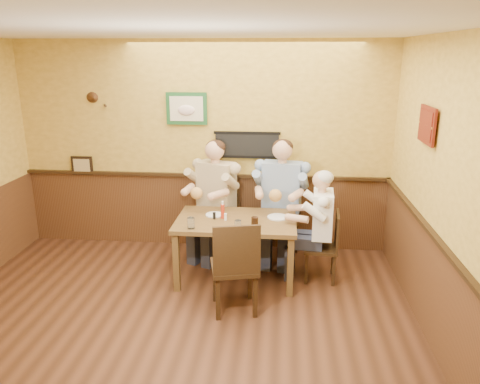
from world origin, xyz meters
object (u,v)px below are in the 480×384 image
object	(u,v)px
chair_back_right	(281,221)
hot_sauce_bottle	(223,211)
salt_shaker	(225,217)
diner_white_elder	(322,232)
chair_back_left	(217,219)
water_glass_mid	(238,225)
water_glass_left	(191,223)
chair_right_end	(321,246)
chair_near_side	(234,265)
diner_blue_polo	(281,206)
dining_table	(236,227)
diner_tan_shirt	(217,204)
pepper_shaker	(214,216)
cola_tumbler	(255,222)

from	to	relation	value
chair_back_right	hot_sauce_bottle	bearing A→B (deg)	-128.54
salt_shaker	diner_white_elder	bearing A→B (deg)	5.18
chair_back_left	salt_shaker	xyz separation A→B (m)	(0.21, -0.73, 0.30)
salt_shaker	water_glass_mid	bearing A→B (deg)	-60.10
water_glass_left	hot_sauce_bottle	xyz separation A→B (m)	(0.31, 0.36, 0.03)
chair_right_end	salt_shaker	world-z (taller)	chair_right_end
chair_near_side	diner_blue_polo	world-z (taller)	diner_blue_polo
dining_table	diner_tan_shirt	xyz separation A→B (m)	(-0.33, 0.69, 0.04)
chair_back_right	pepper_shaker	world-z (taller)	chair_back_right
pepper_shaker	hot_sauce_bottle	bearing A→B (deg)	23.28
water_glass_mid	diner_tan_shirt	bearing A→B (deg)	110.30
chair_back_left	water_glass_mid	bearing A→B (deg)	-47.00
diner_white_elder	salt_shaker	xyz separation A→B (m)	(-1.12, -0.10, 0.19)
chair_near_side	pepper_shaker	bearing A→B (deg)	-79.00
cola_tumbler	pepper_shaker	size ratio (longest dim) A/B	1.25
hot_sauce_bottle	water_glass_left	bearing A→B (deg)	-130.17
chair_near_side	hot_sauce_bottle	world-z (taller)	chair_near_side
chair_back_left	diner_blue_polo	size ratio (longest dim) A/B	0.69
chair_near_side	hot_sauce_bottle	distance (m)	0.85
chair_back_right	chair_near_side	size ratio (longest dim) A/B	0.98
diner_tan_shirt	water_glass_mid	xyz separation A→B (m)	(0.38, -1.03, 0.11)
chair_right_end	diner_blue_polo	world-z (taller)	diner_blue_polo
chair_back_right	diner_tan_shirt	xyz separation A→B (m)	(-0.85, 0.03, 0.20)
chair_right_end	water_glass_mid	size ratio (longest dim) A/B	7.46
diner_tan_shirt	diner_blue_polo	size ratio (longest dim) A/B	0.98
chair_near_side	hot_sauce_bottle	bearing A→B (deg)	-86.56
chair_back_left	water_glass_left	world-z (taller)	chair_back_left
water_glass_left	chair_back_left	bearing A→B (deg)	82.19
salt_shaker	pepper_shaker	distance (m)	0.14
cola_tumbler	hot_sauce_bottle	size ratio (longest dim) A/B	0.55
chair_near_side	pepper_shaker	world-z (taller)	chair_near_side
hot_sauce_bottle	salt_shaker	world-z (taller)	hot_sauce_bottle
chair_back_right	hot_sauce_bottle	world-z (taller)	chair_back_right
water_glass_mid	cola_tumbler	bearing A→B (deg)	40.13
dining_table	hot_sauce_bottle	xyz separation A→B (m)	(-0.16, 0.03, 0.19)
diner_tan_shirt	cola_tumbler	xyz separation A→B (m)	(0.56, -0.89, 0.10)
hot_sauce_bottle	cola_tumbler	bearing A→B (deg)	-29.64
chair_near_side	diner_blue_polo	size ratio (longest dim) A/B	0.72
diner_blue_polo	salt_shaker	bearing A→B (deg)	-123.92
chair_near_side	chair_back_left	bearing A→B (deg)	-87.49
cola_tumbler	chair_back_left	bearing A→B (deg)	122.23
chair_near_side	salt_shaker	size ratio (longest dim) A/B	12.42
diner_tan_shirt	water_glass_mid	distance (m)	1.11
chair_back_left	diner_tan_shirt	size ratio (longest dim) A/B	0.70
diner_blue_polo	pepper_shaker	bearing A→B (deg)	-130.42
dining_table	cola_tumbler	xyz separation A→B (m)	(0.23, -0.20, 0.14)
chair_back_left	diner_white_elder	bearing A→B (deg)	-2.51
dining_table	water_glass_left	world-z (taller)	water_glass_left
dining_table	hot_sauce_bottle	distance (m)	0.25
diner_white_elder	salt_shaker	bearing A→B (deg)	-80.97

